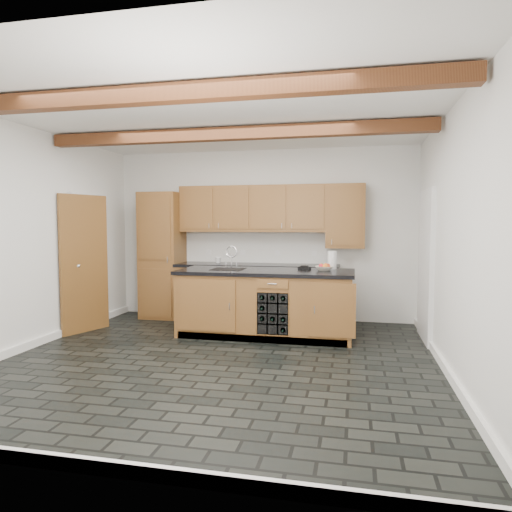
# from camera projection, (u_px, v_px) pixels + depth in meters

# --- Properties ---
(ground) EXTENTS (5.00, 5.00, 0.00)m
(ground) POSITION_uv_depth(u_px,v_px,m) (219.00, 360.00, 5.28)
(ground) COLOR black
(ground) RESTS_ON ground
(room_shell) EXTENTS (5.01, 5.00, 5.00)m
(room_shell) POSITION_uv_depth(u_px,v_px,m) (224.00, 228.00, 5.71)
(room_shell) COLOR white
(room_shell) RESTS_ON ground
(back_cabinetry) EXTENTS (3.65, 0.62, 2.20)m
(back_cabinetry) POSITION_uv_depth(u_px,v_px,m) (236.00, 261.00, 7.48)
(back_cabinetry) COLOR brown
(back_cabinetry) RESTS_ON ground
(island) EXTENTS (2.48, 0.96, 0.93)m
(island) POSITION_uv_depth(u_px,v_px,m) (266.00, 303.00, 6.44)
(island) COLOR brown
(island) RESTS_ON ground
(faucet) EXTENTS (0.45, 0.40, 0.34)m
(faucet) POSITION_uv_depth(u_px,v_px,m) (229.00, 267.00, 6.57)
(faucet) COLOR black
(faucet) RESTS_ON island
(kitchen_scale) EXTENTS (0.19, 0.15, 0.05)m
(kitchen_scale) POSITION_uv_depth(u_px,v_px,m) (304.00, 268.00, 6.53)
(kitchen_scale) COLOR black
(kitchen_scale) RESTS_ON island
(fruit_bowl) EXTENTS (0.26, 0.26, 0.06)m
(fruit_bowl) POSITION_uv_depth(u_px,v_px,m) (324.00, 268.00, 6.35)
(fruit_bowl) COLOR beige
(fruit_bowl) RESTS_ON island
(fruit_cluster) EXTENTS (0.16, 0.17, 0.07)m
(fruit_cluster) POSITION_uv_depth(u_px,v_px,m) (324.00, 266.00, 6.35)
(fruit_cluster) COLOR #A83516
(fruit_cluster) RESTS_ON fruit_bowl
(paper_towel) EXTENTS (0.13, 0.13, 0.26)m
(paper_towel) POSITION_uv_depth(u_px,v_px,m) (332.00, 260.00, 6.54)
(paper_towel) COLOR white
(paper_towel) RESTS_ON island
(mug) EXTENTS (0.12, 0.12, 0.10)m
(mug) POSITION_uv_depth(u_px,v_px,m) (218.00, 260.00, 7.57)
(mug) COLOR white
(mug) RESTS_ON back_cabinetry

